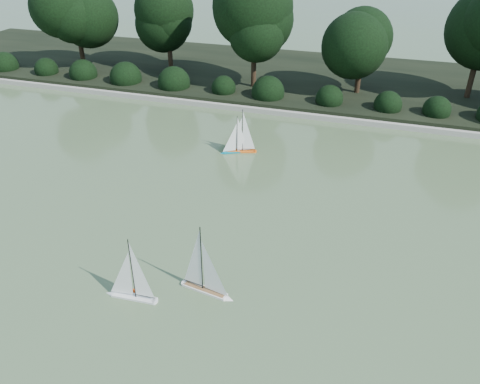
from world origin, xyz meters
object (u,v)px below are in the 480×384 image
at_px(sailboat_white_a, 129,288).
at_px(sailboat_orange, 238,145).
at_px(sailboat_white_b, 208,283).
at_px(race_buoy, 132,292).
at_px(sailboat_teal, 234,147).

height_order(sailboat_white_a, sailboat_orange, sailboat_white_a).
relative_size(sailboat_white_a, sailboat_white_b, 0.93).
distance_m(sailboat_white_b, sailboat_orange, 6.15).
xyz_separation_m(sailboat_white_a, race_buoy, (-0.03, 0.14, -0.23)).
bearing_deg(sailboat_teal, race_buoy, -89.40).
bearing_deg(sailboat_teal, sailboat_orange, 35.76).
relative_size(sailboat_white_b, sailboat_teal, 1.24).
relative_size(sailboat_teal, race_buoy, 9.61).
xyz_separation_m(sailboat_white_a, sailboat_white_b, (1.36, 0.58, 0.01)).
xyz_separation_m(sailboat_orange, race_buoy, (-0.06, -6.44, -0.23)).
xyz_separation_m(sailboat_white_b, sailboat_orange, (-1.33, 6.01, -0.01)).
distance_m(sailboat_teal, race_buoy, 6.36).
height_order(sailboat_white_b, sailboat_orange, sailboat_white_b).
relative_size(sailboat_white_b, sailboat_orange, 1.08).
bearing_deg(race_buoy, sailboat_white_b, 17.41).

